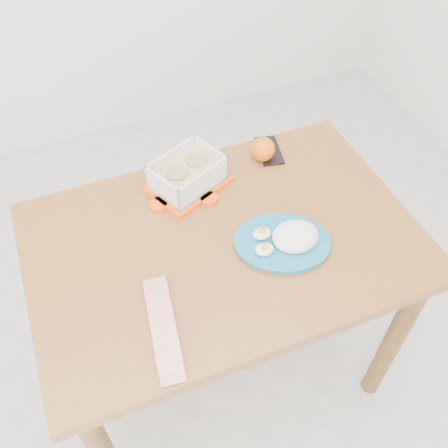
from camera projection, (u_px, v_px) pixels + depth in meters
name	position (u px, v px, depth m)	size (l,w,h in m)	color
ground	(206.00, 417.00, 1.78)	(3.50, 3.50, 0.00)	#B7B7B2
dining_table	(224.00, 264.00, 1.44)	(1.05, 0.70, 0.75)	#9D592C
food_container	(187.00, 174.00, 1.45)	(0.27, 0.25, 0.10)	#FF4707
orange_fruit	(263.00, 149.00, 1.54)	(0.08, 0.08, 0.08)	orange
rice_plate	(286.00, 239.00, 1.32)	(0.33, 0.33, 0.07)	#19678C
candy_bar	(163.00, 326.00, 1.16)	(0.24, 0.06, 0.02)	#C00D09
smartphone	(269.00, 151.00, 1.59)	(0.07, 0.14, 0.01)	black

